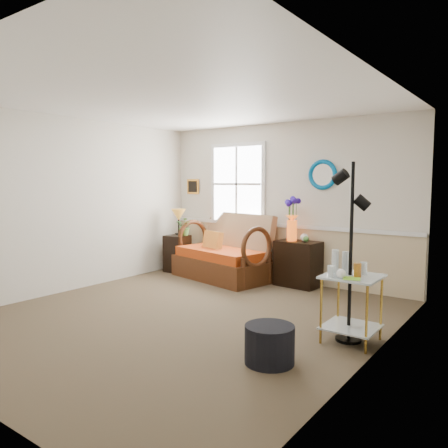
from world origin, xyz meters
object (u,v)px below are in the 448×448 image
Objects in this scene: cabinet at (298,264)px; loveseat at (223,247)px; floor_lamp at (351,253)px; side_table at (351,309)px; ottoman at (270,344)px; lamp_stand at (177,253)px.

loveseat is at bearing -164.08° from cabinet.
floor_lamp is (1.51, -1.85, 0.56)m from cabinet.
ottoman is at bearing -112.89° from side_table.
loveseat is 2.35× the size of cabinet.
loveseat is 1.04m from lamp_stand.
cabinet is 0.39× the size of floor_lamp.
loveseat reaches higher than side_table.
floor_lamp reaches higher than lamp_stand.
floor_lamp reaches higher than loveseat.
lamp_stand is at bearing -168.49° from cabinet.
cabinet reaches higher than lamp_stand.
cabinet reaches higher than ottoman.
cabinet is (1.27, 0.26, -0.19)m from loveseat.
ottoman is at bearing -108.69° from floor_lamp.
side_table is at bearing -46.11° from cabinet.
cabinet is at bearing 111.85° from ottoman.
lamp_stand is (-1.02, -0.03, -0.21)m from loveseat.
lamp_stand is at bearing 157.63° from side_table.
side_table is at bearing 67.11° from ottoman.
loveseat is at bearing 152.75° from floor_lamp.
floor_lamp reaches higher than side_table.
cabinet is 2.45m from floor_lamp.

